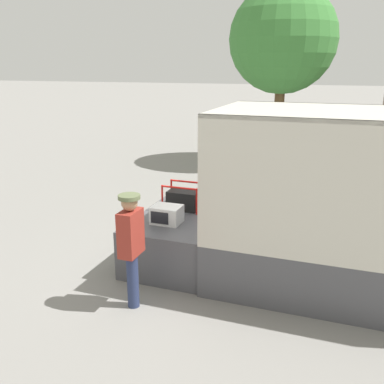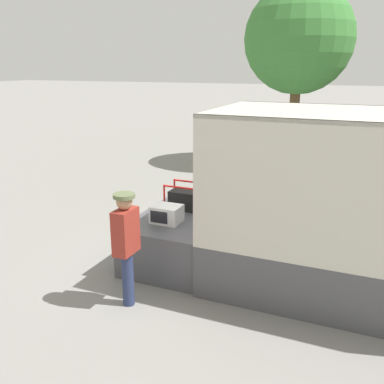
# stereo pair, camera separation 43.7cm
# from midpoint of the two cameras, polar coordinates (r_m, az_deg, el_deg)

# --- Properties ---
(ground_plane) EXTENTS (160.00, 160.00, 0.00)m
(ground_plane) POSITION_cam_midpoint_polar(r_m,az_deg,el_deg) (8.16, 5.16, -9.72)
(ground_plane) COLOR gray
(tailgate_deck) EXTENTS (1.53, 2.37, 0.89)m
(tailgate_deck) POSITION_cam_midpoint_polar(r_m,az_deg,el_deg) (8.22, 0.15, -6.06)
(tailgate_deck) COLOR #4C4C51
(tailgate_deck) RESTS_ON ground
(microwave) EXTENTS (0.52, 0.42, 0.31)m
(microwave) POSITION_cam_midpoint_polar(r_m,az_deg,el_deg) (7.67, -1.77, -2.97)
(microwave) COLOR white
(microwave) RESTS_ON tailgate_deck
(portable_generator) EXTENTS (0.74, 0.50, 0.51)m
(portable_generator) POSITION_cam_midpoint_polar(r_m,az_deg,el_deg) (8.36, 0.80, -1.02)
(portable_generator) COLOR black
(portable_generator) RESTS_ON tailgate_deck
(worker_person) EXTENTS (0.33, 0.44, 1.81)m
(worker_person) POSITION_cam_midpoint_polar(r_m,az_deg,el_deg) (6.48, -6.88, -6.09)
(worker_person) COLOR navy
(worker_person) RESTS_ON ground
(street_tree) EXTENTS (3.80, 3.80, 6.39)m
(street_tree) POSITION_cam_midpoint_polar(r_m,az_deg,el_deg) (16.26, 14.85, 19.07)
(street_tree) COLOR brown
(street_tree) RESTS_ON ground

